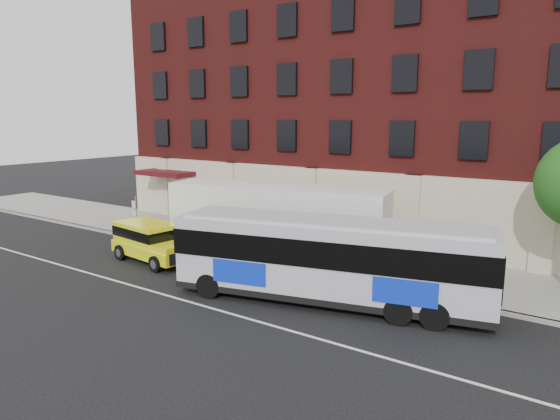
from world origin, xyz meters
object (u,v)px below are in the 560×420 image
Objects in this scene: sign_pole at (136,214)px; city_bus at (329,258)px; yellow_suv at (151,240)px; shipping_container at (275,223)px.

sign_pole is 14.55m from city_bus.
sign_pole is 5.04m from yellow_suv.
shipping_container is (9.21, 1.05, 0.38)m from sign_pole.
shipping_container is (4.94, 3.69, 0.75)m from yellow_suv.
sign_pole reaches higher than yellow_suv.
sign_pole is 0.20× the size of city_bus.
city_bus reaches higher than sign_pole.
yellow_suv is (4.27, -2.64, -0.37)m from sign_pole.
shipping_container is (-5.09, 3.75, 0.02)m from city_bus.
sign_pole is 9.28m from shipping_container.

